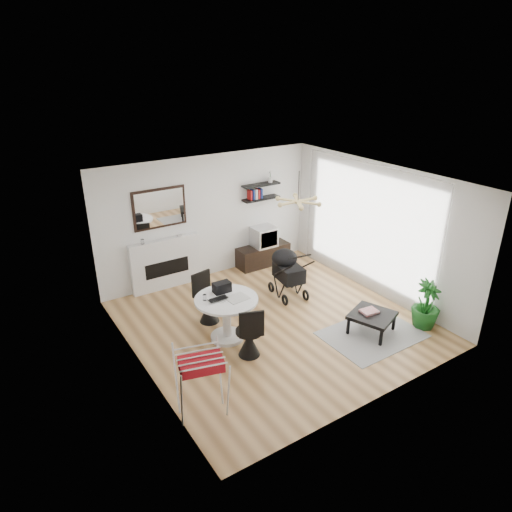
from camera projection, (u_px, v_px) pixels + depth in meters
floor at (274, 322)px, 8.49m from camera, size 5.00×5.00×0.00m
ceiling at (277, 180)px, 7.41m from camera, size 5.00×5.00×0.00m
wall_back at (209, 217)px, 9.87m from camera, size 5.00×0.00×5.00m
wall_left at (136, 293)px, 6.70m from camera, size 0.00×5.00×5.00m
wall_right at (376, 229)px, 9.19m from camera, size 0.00×5.00×5.00m
sheer_curtain at (366, 227)px, 9.30m from camera, size 0.04×3.60×2.60m
fireplace at (165, 258)px, 9.53m from camera, size 1.50×0.17×2.16m
shelf_lower at (261, 199)px, 10.30m from camera, size 0.90×0.25×0.04m
shelf_upper at (261, 185)px, 10.17m from camera, size 0.90×0.25×0.04m
pendant_lamp at (298, 201)px, 8.21m from camera, size 0.90×0.90×0.10m
tv_console at (263, 255)px, 10.77m from camera, size 1.28×0.45×0.48m
crt_tv at (264, 236)px, 10.58m from camera, size 0.53×0.46×0.46m
dining_table at (227, 312)px, 7.81m from camera, size 1.09×1.09×0.79m
laptop at (220, 300)px, 7.61m from camera, size 0.35×0.23×0.03m
black_bag at (222, 287)px, 7.88m from camera, size 0.31×0.19×0.18m
newspaper at (237, 298)px, 7.70m from camera, size 0.39×0.33×0.01m
drinking_glass at (205, 297)px, 7.63m from camera, size 0.06×0.06×0.10m
chair_far at (208, 307)px, 8.43m from camera, size 0.47×0.49×0.94m
chair_near at (249, 340)px, 7.44m from camera, size 0.49×0.50×0.93m
drying_rack at (202, 384)px, 6.11m from camera, size 0.79×0.76×0.99m
stroller at (287, 274)px, 9.32m from camera, size 0.65×0.92×1.07m
rug at (372, 335)px, 8.11m from camera, size 1.70×1.23×0.01m
coffee_table at (372, 316)px, 8.06m from camera, size 0.92×0.92×0.36m
magazines at (369, 311)px, 8.09m from camera, size 0.32×0.26×0.04m
potted_plant at (426, 305)px, 8.19m from camera, size 0.53×0.53×0.90m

